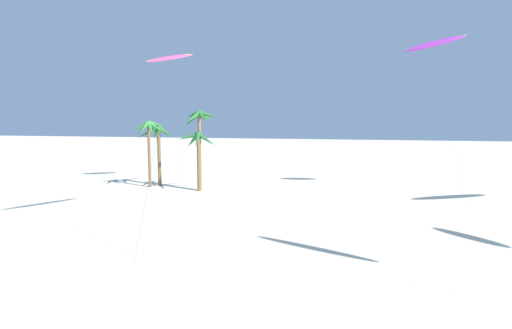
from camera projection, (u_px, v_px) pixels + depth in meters
palm_tree_0 at (159, 138)px, 48.90m from camera, size 4.65×4.87×7.07m
palm_tree_1 at (149, 131)px, 47.71m from camera, size 4.01×4.15×7.64m
palm_tree_2 at (198, 144)px, 45.45m from camera, size 4.15×4.21×6.46m
palm_tree_3 at (199, 123)px, 45.48m from camera, size 4.33×4.36×8.73m
flying_kite_3 at (435, 43)px, 43.20m from camera, size 6.28×9.34×16.71m
flying_kite_5 at (169, 58)px, 48.94m from camera, size 6.10×6.40×15.68m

